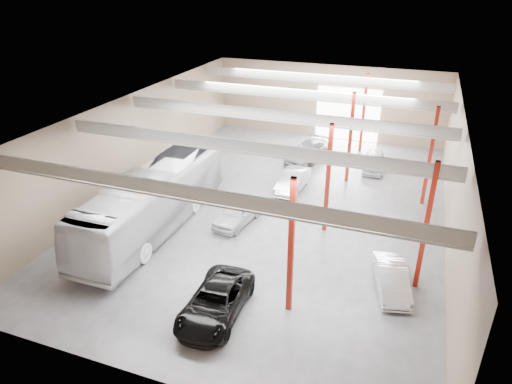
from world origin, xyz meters
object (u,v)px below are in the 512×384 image
Objects in this scene: car_row_b at (293,181)px; car_row_c at (307,152)px; car_right_near at (392,279)px; car_right_far at (374,162)px; car_row_a at (238,212)px; black_sedan at (216,302)px; coach_bus at (154,200)px.

car_row_c is (-0.41, 6.00, 0.06)m from car_row_b.
car_row_c is 1.32× the size of car_right_near.
car_row_b is at bearing -73.62° from car_row_c.
car_right_far is (-2.80, 15.79, 0.03)m from car_right_near.
car_right_near is (10.00, -3.80, -0.05)m from car_row_a.
car_right_far is at bearing 85.93° from car_right_near.
car_row_a is at bearing -84.92° from car_row_c.
car_right_near is (7.65, 4.79, -0.06)m from black_sedan.
car_right_near is at bearing -82.85° from car_right_far.
car_row_b is 7.95m from car_right_far.
black_sedan is 0.98× the size of car_row_c.
coach_bus is at bearing 160.20° from car_right_near.
car_row_c is at bearing 177.04° from car_right_far.
car_row_b is 1.07× the size of car_right_near.
car_right_far is (7.20, 11.99, -0.02)m from car_row_a.
car_row_c is at bearing 65.86° from coach_bus.
car_row_c reaches higher than car_row_a.
car_row_a is at bearing -123.87° from car_right_far.
coach_bus is 5.40m from car_row_a.
car_row_b is at bearing 81.16° from car_row_a.
car_row_a reaches higher than car_right_near.
car_right_far is at bearing 74.63° from black_sedan.
coach_bus is at bearing -144.29° from car_row_a.
black_sedan reaches higher than car_right_far.
car_right_near is 0.99× the size of car_right_far.
coach_bus reaches higher than car_row_a.
black_sedan is (7.06, -6.25, -1.20)m from coach_bus.
car_row_b is (-0.38, 14.59, -0.01)m from black_sedan.
coach_bus is 3.13× the size of car_row_b.
black_sedan is 21.14m from car_right_far.
coach_bus reaches higher than car_right_far.
car_right_near is at bearing -6.18° from coach_bus.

